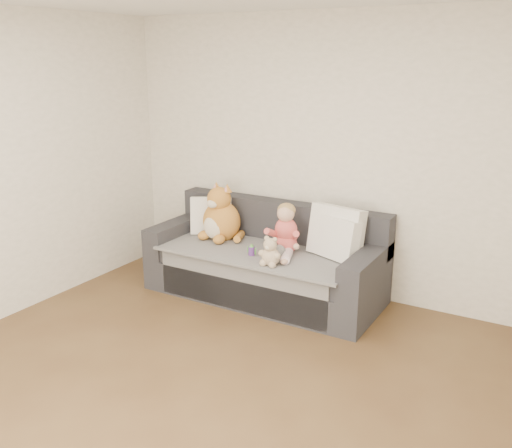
% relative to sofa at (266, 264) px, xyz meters
% --- Properties ---
extents(room_shell, '(5.00, 5.00, 5.00)m').
position_rel_sofa_xyz_m(room_shell, '(0.52, -1.64, 0.99)').
color(room_shell, brown).
rests_on(room_shell, ground).
extents(sofa, '(2.20, 0.94, 0.85)m').
position_rel_sofa_xyz_m(sofa, '(0.00, 0.00, 0.00)').
color(sofa, '#28272C').
rests_on(sofa, ground).
extents(cushion_left, '(0.45, 0.36, 0.39)m').
position_rel_sofa_xyz_m(cushion_left, '(-0.70, 0.11, 0.35)').
color(cushion_left, white).
rests_on(cushion_left, sofa).
extents(cushion_right_back, '(0.53, 0.31, 0.47)m').
position_rel_sofa_xyz_m(cushion_right_back, '(0.65, 0.11, 0.39)').
color(cushion_right_back, white).
rests_on(cushion_right_back, sofa).
extents(cushion_right_front, '(0.44, 0.31, 0.38)m').
position_rel_sofa_xyz_m(cushion_right_front, '(0.70, 0.05, 0.35)').
color(cushion_right_front, white).
rests_on(cushion_right_front, sofa).
extents(toddler, '(0.33, 0.48, 0.47)m').
position_rel_sofa_xyz_m(toddler, '(0.23, -0.06, 0.36)').
color(toddler, '#D2554A').
rests_on(toddler, sofa).
extents(plush_cat, '(0.46, 0.40, 0.59)m').
position_rel_sofa_xyz_m(plush_cat, '(-0.51, 0.01, 0.38)').
color(plush_cat, '#B76E28').
rests_on(plush_cat, sofa).
extents(teddy_bear, '(0.21, 0.15, 0.26)m').
position_rel_sofa_xyz_m(teddy_bear, '(0.26, -0.40, 0.27)').
color(teddy_bear, tan).
rests_on(teddy_bear, sofa).
extents(plush_cow, '(0.14, 0.22, 0.18)m').
position_rel_sofa_xyz_m(plush_cow, '(0.24, -0.23, 0.24)').
color(plush_cow, white).
rests_on(plush_cow, sofa).
extents(sippy_cup, '(0.10, 0.07, 0.11)m').
position_rel_sofa_xyz_m(sippy_cup, '(-0.00, -0.26, 0.22)').
color(sippy_cup, '#603187').
rests_on(sippy_cup, sofa).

